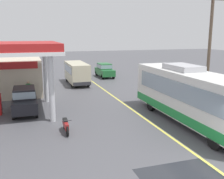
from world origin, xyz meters
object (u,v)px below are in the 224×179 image
object	(u,v)px
coach_bus_main	(190,97)
pedestrian_near_pump	(29,89)
minibus_opposing_lane	(77,71)
motorcycle_parked_forecourt	(66,125)
car_at_pump	(25,99)
car_trailing_behind_bus	(105,70)

from	to	relation	value
coach_bus_main	pedestrian_near_pump	size ratio (longest dim) A/B	6.65
minibus_opposing_lane	motorcycle_parked_forecourt	bearing A→B (deg)	-102.86
minibus_opposing_lane	pedestrian_near_pump	xyz separation A→B (m)	(-5.40, -6.19, -0.54)
car_at_pump	car_trailing_behind_bus	distance (m)	17.16
minibus_opposing_lane	coach_bus_main	bearing A→B (deg)	-74.31
motorcycle_parked_forecourt	coach_bus_main	bearing A→B (deg)	-5.10
coach_bus_main	car_trailing_behind_bus	xyz separation A→B (m)	(-0.01, 19.60, -0.71)
car_trailing_behind_bus	pedestrian_near_pump	bearing A→B (deg)	-134.64
car_trailing_behind_bus	coach_bus_main	bearing A→B (deg)	-89.98
minibus_opposing_lane	pedestrian_near_pump	size ratio (longest dim) A/B	3.69
motorcycle_parked_forecourt	car_at_pump	bearing A→B (deg)	114.09
minibus_opposing_lane	motorcycle_parked_forecourt	distance (m)	15.54
coach_bus_main	minibus_opposing_lane	size ratio (longest dim) A/B	1.80
minibus_opposing_lane	motorcycle_parked_forecourt	world-z (taller)	minibus_opposing_lane
motorcycle_parked_forecourt	pedestrian_near_pump	size ratio (longest dim) A/B	1.08
minibus_opposing_lane	car_trailing_behind_bus	bearing A→B (deg)	40.42
coach_bus_main	motorcycle_parked_forecourt	size ratio (longest dim) A/B	6.13
coach_bus_main	car_at_pump	world-z (taller)	coach_bus_main
car_at_pump	motorcycle_parked_forecourt	xyz separation A→B (m)	(2.26, -5.06, -0.57)
motorcycle_parked_forecourt	car_trailing_behind_bus	world-z (taller)	car_trailing_behind_bus
minibus_opposing_lane	pedestrian_near_pump	bearing A→B (deg)	-131.14
pedestrian_near_pump	coach_bus_main	bearing A→B (deg)	-44.38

